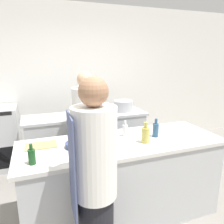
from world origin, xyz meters
TOP-DOWN VIEW (x-y plane):
  - ground_plane at (0.00, 0.00)m, footprint 16.00×16.00m
  - wall_back at (0.00, 2.13)m, footprint 8.00×0.06m
  - prep_counter at (0.00, 0.00)m, footprint 2.27×0.81m
  - pass_counter at (-0.11, 1.26)m, footprint 1.98×0.58m
  - chef_at_prep_near at (-0.49, -0.63)m, footprint 0.35×0.34m
  - chef_at_stove at (-0.24, 0.72)m, footprint 0.39×0.37m
  - bottle_olive_oil at (0.09, 0.15)m, footprint 0.06×0.06m
  - bottle_vinegar at (0.41, -0.00)m, footprint 0.07×0.07m
  - bottle_wine at (0.22, -0.12)m, footprint 0.08×0.08m
  - bottle_cooking_oil at (-0.95, -0.22)m, footprint 0.06×0.06m
  - bowl_mixing_large at (-0.52, 0.01)m, footprint 0.22×0.22m
  - bowl_prep_small at (-0.21, 0.20)m, footprint 0.21×0.21m
  - cutting_board at (-0.86, 0.17)m, footprint 0.32×0.21m
  - stockpot at (0.53, 1.26)m, footprint 0.32×0.32m

SIDE VIEW (x-z plane):
  - ground_plane at x=0.00m, z-range 0.00..0.00m
  - prep_counter at x=0.00m, z-range 0.00..0.94m
  - pass_counter at x=-0.11m, z-range 0.00..0.94m
  - chef_at_stove at x=-0.24m, z-range 0.00..1.67m
  - chef_at_prep_near at x=-0.49m, z-range 0.01..1.73m
  - cutting_board at x=-0.86m, z-range 0.94..0.95m
  - bowl_mixing_large at x=-0.52m, z-range 0.94..0.99m
  - bowl_prep_small at x=-0.21m, z-range 0.94..1.02m
  - bottle_olive_oil at x=0.09m, z-range 0.92..1.11m
  - bottle_cooking_oil at x=-0.95m, z-range 0.92..1.11m
  - bottle_vinegar at x=0.41m, z-range 0.92..1.13m
  - stockpot at x=0.53m, z-range 0.94..1.12m
  - bottle_wine at x=0.22m, z-range 0.91..1.15m
  - wall_back at x=0.00m, z-range 0.00..2.80m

